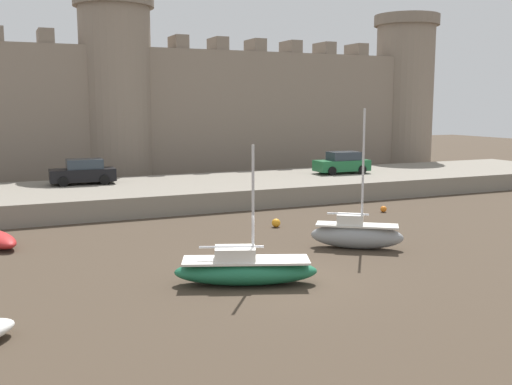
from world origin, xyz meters
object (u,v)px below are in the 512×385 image
car_quay_west (83,172)px  car_quay_east (342,163)px  mooring_buoy_off_centre (276,223)px  sailboat_foreground_centre (245,269)px  sailboat_near_channel_right (356,234)px  mooring_buoy_mid_mud (383,209)px

car_quay_west → car_quay_east: bearing=-4.9°
mooring_buoy_off_centre → sailboat_foreground_centre: bearing=-122.1°
sailboat_foreground_centre → sailboat_near_channel_right: size_ratio=0.86×
car_quay_west → car_quay_east: (18.62, -1.61, 0.00)m
mooring_buoy_off_centre → car_quay_east: 15.13m
sailboat_near_channel_right → mooring_buoy_off_centre: bearing=102.5°
car_quay_west → car_quay_east: 18.69m
sailboat_near_channel_right → mooring_buoy_mid_mud: 9.54m
sailboat_near_channel_right → sailboat_foreground_centre: bearing=-155.9°
mooring_buoy_mid_mud → car_quay_west: (-15.74, 10.86, 1.80)m
mooring_buoy_off_centre → mooring_buoy_mid_mud: bearing=10.0°
mooring_buoy_off_centre → car_quay_east: bearing=45.0°
mooring_buoy_mid_mud → sailboat_near_channel_right: bearing=-133.0°
sailboat_near_channel_right → car_quay_west: (-9.24, 17.83, 1.34)m
car_quay_east → sailboat_near_channel_right: bearing=-120.0°
sailboat_near_channel_right → mooring_buoy_mid_mud: sailboat_near_channel_right is taller
sailboat_foreground_centre → car_quay_east: sailboat_foreground_centre is taller
sailboat_foreground_centre → mooring_buoy_off_centre: 10.10m
mooring_buoy_mid_mud → car_quay_east: bearing=72.7°
mooring_buoy_mid_mud → car_quay_east: (2.88, 9.25, 1.80)m
sailboat_foreground_centre → sailboat_near_channel_right: 7.23m
sailboat_foreground_centre → car_quay_west: sailboat_foreground_centre is taller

